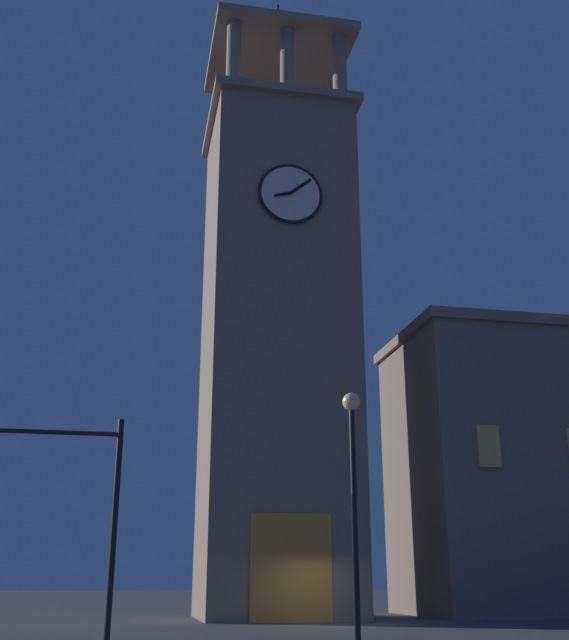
# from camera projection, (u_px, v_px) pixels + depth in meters

# --- Properties ---
(ground_plane) EXTENTS (200.00, 200.00, 0.00)m
(ground_plane) POSITION_uv_depth(u_px,v_px,m) (327.00, 626.00, 27.29)
(ground_plane) COLOR #424247
(clocktower) EXTENTS (7.06, 6.86, 30.94)m
(clocktower) POSITION_uv_depth(u_px,v_px,m) (277.00, 335.00, 35.90)
(clocktower) COLOR gray
(clocktower) RESTS_ON ground_plane
(traffic_signal_near) EXTENTS (3.34, 0.41, 5.56)m
(traffic_signal_near) POSITION_uv_depth(u_px,v_px,m) (74.00, 490.00, 19.78)
(traffic_signal_near) COLOR black
(traffic_signal_near) RESTS_ON ground_plane
(street_lamp) EXTENTS (0.44, 0.44, 5.87)m
(street_lamp) POSITION_uv_depth(u_px,v_px,m) (353.00, 469.00, 18.42)
(street_lamp) COLOR black
(street_lamp) RESTS_ON ground_plane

